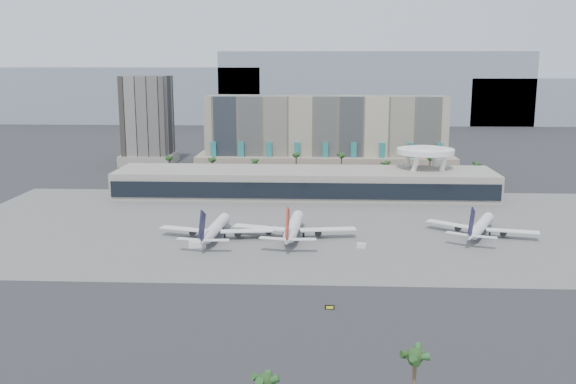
{
  "coord_description": "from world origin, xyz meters",
  "views": [
    {
      "loc": [
        6.08,
        -176.09,
        59.56
      ],
      "look_at": [
        -4.12,
        40.0,
        15.81
      ],
      "focal_mm": 40.0,
      "sensor_mm": 36.0,
      "label": 1
    }
  ],
  "objects_px": {
    "airliner_centre": "(293,227)",
    "airliner_right": "(481,226)",
    "service_vehicle_b": "(362,246)",
    "airliner_left": "(215,229)",
    "service_vehicle_a": "(197,245)",
    "taxiway_sign": "(330,307)"
  },
  "relations": [
    {
      "from": "airliner_right",
      "to": "service_vehicle_a",
      "type": "relative_size",
      "value": 7.39
    },
    {
      "from": "airliner_centre",
      "to": "service_vehicle_b",
      "type": "bearing_deg",
      "value": -22.23
    },
    {
      "from": "airliner_right",
      "to": "taxiway_sign",
      "type": "relative_size",
      "value": 15.71
    },
    {
      "from": "airliner_centre",
      "to": "airliner_right",
      "type": "distance_m",
      "value": 65.43
    },
    {
      "from": "airliner_centre",
      "to": "airliner_right",
      "type": "relative_size",
      "value": 1.19
    },
    {
      "from": "airliner_right",
      "to": "service_vehicle_a",
      "type": "bearing_deg",
      "value": -143.97
    },
    {
      "from": "airliner_left",
      "to": "airliner_right",
      "type": "bearing_deg",
      "value": 9.12
    },
    {
      "from": "airliner_left",
      "to": "taxiway_sign",
      "type": "xyz_separation_m",
      "value": [
        38.34,
        -62.56,
        -3.05
      ]
    },
    {
      "from": "taxiway_sign",
      "to": "airliner_right",
      "type": "bearing_deg",
      "value": 53.59
    },
    {
      "from": "airliner_centre",
      "to": "taxiway_sign",
      "type": "distance_m",
      "value": 66.04
    },
    {
      "from": "service_vehicle_b",
      "to": "airliner_left",
      "type": "bearing_deg",
      "value": -172.39
    },
    {
      "from": "airliner_left",
      "to": "service_vehicle_a",
      "type": "height_order",
      "value": "airliner_left"
    },
    {
      "from": "airliner_left",
      "to": "service_vehicle_a",
      "type": "bearing_deg",
      "value": -104.33
    },
    {
      "from": "airliner_right",
      "to": "service_vehicle_b",
      "type": "xyz_separation_m",
      "value": [
        -42.33,
        -16.69,
        -2.72
      ]
    },
    {
      "from": "airliner_centre",
      "to": "service_vehicle_b",
      "type": "xyz_separation_m",
      "value": [
        22.85,
        -11.07,
        -3.1
      ]
    },
    {
      "from": "taxiway_sign",
      "to": "service_vehicle_a",
      "type": "bearing_deg",
      "value": 130.7
    },
    {
      "from": "service_vehicle_a",
      "to": "airliner_right",
      "type": "bearing_deg",
      "value": 31.37
    },
    {
      "from": "service_vehicle_a",
      "to": "service_vehicle_b",
      "type": "distance_m",
      "value": 53.79
    },
    {
      "from": "airliner_left",
      "to": "service_vehicle_a",
      "type": "relative_size",
      "value": 8.12
    },
    {
      "from": "service_vehicle_b",
      "to": "airliner_right",
      "type": "bearing_deg",
      "value": 39.03
    },
    {
      "from": "airliner_left",
      "to": "service_vehicle_b",
      "type": "distance_m",
      "value": 50.56
    },
    {
      "from": "service_vehicle_a",
      "to": "airliner_left",
      "type": "bearing_deg",
      "value": 91.2
    }
  ]
}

